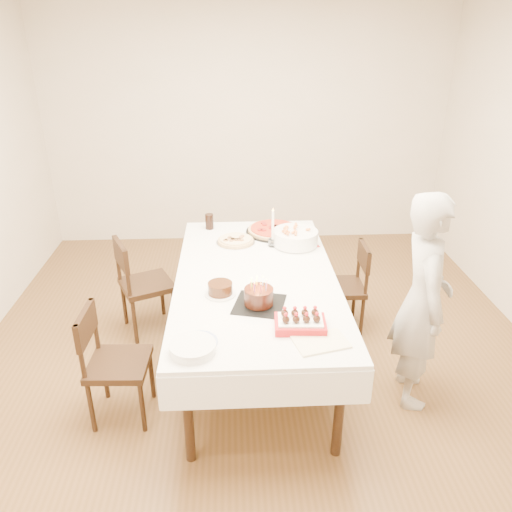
{
  "coord_description": "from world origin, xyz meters",
  "views": [
    {
      "loc": [
        -0.19,
        -3.16,
        2.39
      ],
      "look_at": [
        -0.03,
        0.01,
        0.9
      ],
      "focal_mm": 35.0,
      "sensor_mm": 36.0,
      "label": 1
    }
  ],
  "objects_px": {
    "chair_left_dessert": "(119,364)",
    "cola_glass": "(209,222)",
    "pizza_pepperoni": "(274,230)",
    "birthday_cake": "(259,292)",
    "chair_right_savory": "(342,287)",
    "person": "(422,302)",
    "pasta_bowl": "(295,237)",
    "dining_table": "(256,320)",
    "taper_candle": "(273,227)",
    "chair_left_savory": "(147,285)",
    "pizza_white": "(236,241)",
    "strawberry_box": "(300,323)",
    "layer_cake": "(220,289)"
  },
  "relations": [
    {
      "from": "chair_left_dessert",
      "to": "cola_glass",
      "type": "distance_m",
      "value": 1.6
    },
    {
      "from": "pizza_pepperoni",
      "to": "birthday_cake",
      "type": "xyz_separation_m",
      "value": [
        -0.2,
        -1.22,
        0.08
      ]
    },
    {
      "from": "chair_right_savory",
      "to": "person",
      "type": "xyz_separation_m",
      "value": [
        0.32,
        -0.87,
        0.36
      ]
    },
    {
      "from": "pizza_pepperoni",
      "to": "birthday_cake",
      "type": "height_order",
      "value": "birthday_cake"
    },
    {
      "from": "chair_right_savory",
      "to": "pasta_bowl",
      "type": "xyz_separation_m",
      "value": [
        -0.39,
        0.07,
        0.43
      ]
    },
    {
      "from": "dining_table",
      "to": "pizza_pepperoni",
      "type": "height_order",
      "value": "pizza_pepperoni"
    },
    {
      "from": "person",
      "to": "taper_candle",
      "type": "xyz_separation_m",
      "value": [
        -0.9,
        0.93,
        0.17
      ]
    },
    {
      "from": "chair_left_savory",
      "to": "birthday_cake",
      "type": "height_order",
      "value": "birthday_cake"
    },
    {
      "from": "chair_right_savory",
      "to": "person",
      "type": "bearing_deg",
      "value": -68.39
    },
    {
      "from": "taper_candle",
      "to": "pizza_white",
      "type": "bearing_deg",
      "value": 166.27
    },
    {
      "from": "birthday_cake",
      "to": "strawberry_box",
      "type": "bearing_deg",
      "value": -50.5
    },
    {
      "from": "chair_left_dessert",
      "to": "birthday_cake",
      "type": "bearing_deg",
      "value": -170.62
    },
    {
      "from": "pasta_bowl",
      "to": "pizza_pepperoni",
      "type": "bearing_deg",
      "value": 118.08
    },
    {
      "from": "chair_left_savory",
      "to": "chair_left_dessert",
      "type": "bearing_deg",
      "value": 63.89
    },
    {
      "from": "chair_left_savory",
      "to": "pizza_white",
      "type": "distance_m",
      "value": 0.83
    },
    {
      "from": "pizza_pepperoni",
      "to": "pasta_bowl",
      "type": "distance_m",
      "value": 0.32
    },
    {
      "from": "person",
      "to": "birthday_cake",
      "type": "relative_size",
      "value": 7.97
    },
    {
      "from": "chair_right_savory",
      "to": "taper_candle",
      "type": "relative_size",
      "value": 2.36
    },
    {
      "from": "chair_right_savory",
      "to": "birthday_cake",
      "type": "height_order",
      "value": "birthday_cake"
    },
    {
      "from": "person",
      "to": "taper_candle",
      "type": "height_order",
      "value": "person"
    },
    {
      "from": "dining_table",
      "to": "person",
      "type": "height_order",
      "value": "person"
    },
    {
      "from": "chair_right_savory",
      "to": "strawberry_box",
      "type": "bearing_deg",
      "value": -113.04
    },
    {
      "from": "person",
      "to": "layer_cake",
      "type": "distance_m",
      "value": 1.32
    },
    {
      "from": "layer_cake",
      "to": "strawberry_box",
      "type": "xyz_separation_m",
      "value": [
        0.48,
        -0.43,
        -0.01
      ]
    },
    {
      "from": "chair_right_savory",
      "to": "chair_left_savory",
      "type": "xyz_separation_m",
      "value": [
        -1.62,
        0.06,
        0.04
      ]
    },
    {
      "from": "pizza_pepperoni",
      "to": "layer_cake",
      "type": "bearing_deg",
      "value": -112.74
    },
    {
      "from": "pizza_white",
      "to": "pizza_pepperoni",
      "type": "xyz_separation_m",
      "value": [
        0.33,
        0.22,
        0.0
      ]
    },
    {
      "from": "cola_glass",
      "to": "birthday_cake",
      "type": "relative_size",
      "value": 0.72
    },
    {
      "from": "birthday_cake",
      "to": "pizza_pepperoni",
      "type": "bearing_deg",
      "value": 80.67
    },
    {
      "from": "pasta_bowl",
      "to": "birthday_cake",
      "type": "distance_m",
      "value": 1.0
    },
    {
      "from": "person",
      "to": "birthday_cake",
      "type": "xyz_separation_m",
      "value": [
        -1.07,
        0.01,
        0.1
      ]
    },
    {
      "from": "chair_left_savory",
      "to": "person",
      "type": "xyz_separation_m",
      "value": [
        1.95,
        -0.93,
        0.32
      ]
    },
    {
      "from": "birthday_cake",
      "to": "cola_glass",
      "type": "bearing_deg",
      "value": 105.1
    },
    {
      "from": "chair_left_dessert",
      "to": "pasta_bowl",
      "type": "height_order",
      "value": "pasta_bowl"
    },
    {
      "from": "person",
      "to": "pizza_white",
      "type": "xyz_separation_m",
      "value": [
        -1.2,
        1.0,
        0.03
      ]
    },
    {
      "from": "layer_cake",
      "to": "chair_left_savory",
      "type": "bearing_deg",
      "value": 129.06
    },
    {
      "from": "taper_candle",
      "to": "person",
      "type": "bearing_deg",
      "value": -45.85
    },
    {
      "from": "pizza_pepperoni",
      "to": "layer_cake",
      "type": "xyz_separation_m",
      "value": [
        -0.45,
        -1.07,
        0.02
      ]
    },
    {
      "from": "pizza_pepperoni",
      "to": "dining_table",
      "type": "bearing_deg",
      "value": -103.72
    },
    {
      "from": "taper_candle",
      "to": "layer_cake",
      "type": "bearing_deg",
      "value": -117.91
    },
    {
      "from": "pizza_white",
      "to": "person",
      "type": "bearing_deg",
      "value": -39.87
    },
    {
      "from": "dining_table",
      "to": "cola_glass",
      "type": "distance_m",
      "value": 1.08
    },
    {
      "from": "person",
      "to": "strawberry_box",
      "type": "bearing_deg",
      "value": 115.4
    },
    {
      "from": "chair_left_savory",
      "to": "strawberry_box",
      "type": "xyz_separation_m",
      "value": [
        1.11,
        -1.21,
        0.37
      ]
    },
    {
      "from": "pasta_bowl",
      "to": "layer_cake",
      "type": "height_order",
      "value": "pasta_bowl"
    },
    {
      "from": "strawberry_box",
      "to": "cola_glass",
      "type": "bearing_deg",
      "value": 110.1
    },
    {
      "from": "taper_candle",
      "to": "layer_cake",
      "type": "relative_size",
      "value": 1.58
    },
    {
      "from": "chair_left_dessert",
      "to": "layer_cake",
      "type": "distance_m",
      "value": 0.81
    },
    {
      "from": "pasta_bowl",
      "to": "chair_left_dessert",
      "type": "bearing_deg",
      "value": -140.09
    },
    {
      "from": "person",
      "to": "pizza_white",
      "type": "bearing_deg",
      "value": 57.43
    }
  ]
}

